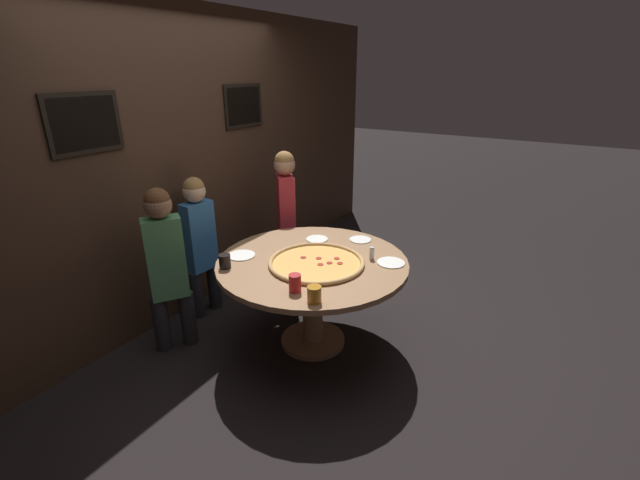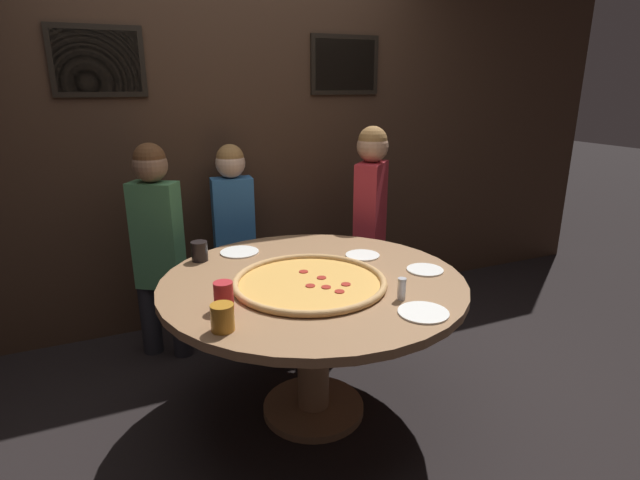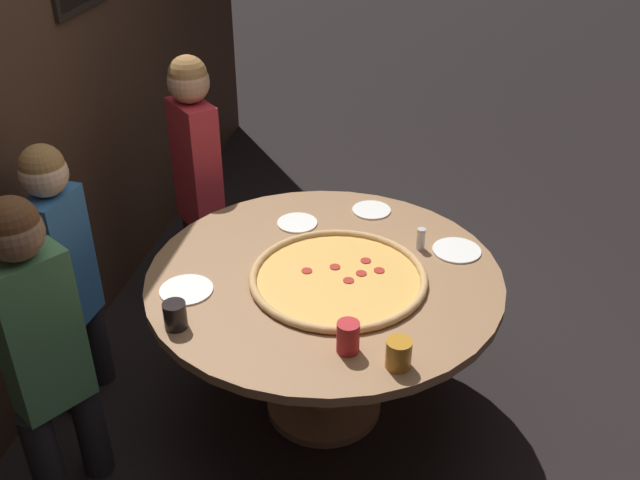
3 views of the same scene
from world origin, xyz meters
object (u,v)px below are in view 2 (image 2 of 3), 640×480
object	(u,v)px
drink_cup_near_right	(224,296)
condiment_shaker	(402,289)
white_plate_left_side	(425,270)
drink_cup_front_edge	(200,251)
diner_side_left	(370,216)
giant_pizza	(310,282)
white_plate_near_front	(363,255)
drink_cup_near_left	(222,317)
white_plate_far_back	(423,313)
dining_table	(313,306)
diner_centre_back	(234,228)
white_plate_right_side	(240,252)
diner_far_left	(158,240)

from	to	relation	value
drink_cup_near_right	condiment_shaker	size ratio (longest dim) A/B	1.23
drink_cup_near_right	white_plate_left_side	size ratio (longest dim) A/B	0.66
drink_cup_front_edge	diner_side_left	distance (m)	1.24
giant_pizza	white_plate_near_front	size ratio (longest dim) A/B	3.91
drink_cup_near_left	white_plate_left_side	distance (m)	1.09
white_plate_near_front	white_plate_far_back	xyz separation A→B (m)	(-0.11, -0.72, 0.00)
drink_cup_near_right	drink_cup_front_edge	xyz separation A→B (m)	(0.02, 0.63, -0.01)
giant_pizza	white_plate_far_back	distance (m)	0.56
white_plate_near_front	drink_cup_near_right	bearing A→B (deg)	-157.27
dining_table	drink_cup_near_right	xyz separation A→B (m)	(-0.47, -0.16, 0.21)
white_plate_near_front	diner_side_left	size ratio (longest dim) A/B	0.13
white_plate_near_front	diner_centre_back	size ratio (longest dim) A/B	0.14
white_plate_left_side	diner_centre_back	size ratio (longest dim) A/B	0.14
white_plate_near_front	white_plate_right_side	bearing A→B (deg)	151.41
drink_cup_near_right	diner_far_left	size ratio (longest dim) A/B	0.09
drink_cup_front_edge	white_plate_right_side	distance (m)	0.23
drink_cup_front_edge	white_plate_far_back	world-z (taller)	drink_cup_front_edge
white_plate_right_side	diner_centre_back	distance (m)	0.59
condiment_shaker	white_plate_right_side	bearing A→B (deg)	118.16
diner_centre_back	white_plate_right_side	bearing A→B (deg)	83.81
giant_pizza	drink_cup_front_edge	distance (m)	0.67
white_plate_right_side	white_plate_left_side	bearing A→B (deg)	-39.79
giant_pizza	drink_cup_front_edge	bearing A→B (deg)	126.65
drink_cup_near_left	white_plate_near_front	bearing A→B (deg)	30.85
drink_cup_near_left	diner_side_left	distance (m)	1.70
giant_pizza	condiment_shaker	xyz separation A→B (m)	(0.30, -0.31, 0.04)
white_plate_near_front	diner_centre_back	distance (m)	1.02
drink_cup_near_right	giant_pizza	bearing A→B (deg)	13.14
diner_centre_back	diner_side_left	bearing A→B (deg)	166.03
condiment_shaker	drink_cup_near_right	bearing A→B (deg)	163.66
drink_cup_near_right	white_plate_far_back	size ratio (longest dim) A/B	0.58
white_plate_right_side	diner_centre_back	xyz separation A→B (m)	(0.12, 0.58, -0.03)
dining_table	condiment_shaker	size ratio (longest dim) A/B	14.95
drink_cup_near_left	dining_table	bearing A→B (deg)	33.52
drink_cup_near_left	white_plate_left_side	bearing A→B (deg)	11.17
white_plate_far_back	diner_centre_back	xyz separation A→B (m)	(-0.36, 1.62, -0.03)
drink_cup_front_edge	white_plate_left_side	world-z (taller)	drink_cup_front_edge
giant_pizza	drink_cup_near_left	distance (m)	0.55
giant_pizza	white_plate_near_front	bearing A→B (deg)	31.27
white_plate_far_back	drink_cup_front_edge	bearing A→B (deg)	125.04
drink_cup_near_right	condiment_shaker	world-z (taller)	drink_cup_near_right
white_plate_far_back	drink_cup_near_left	bearing A→B (deg)	166.33
drink_cup_near_right	white_plate_near_front	distance (m)	0.91
white_plate_far_back	diner_far_left	bearing A→B (deg)	120.89
white_plate_far_back	diner_far_left	size ratio (longest dim) A/B	0.16
white_plate_near_front	drink_cup_front_edge	bearing A→B (deg)	160.83
drink_cup_front_edge	drink_cup_near_right	bearing A→B (deg)	-92.23
white_plate_left_side	white_plate_right_side	world-z (taller)	same
drink_cup_front_edge	diner_centre_back	world-z (taller)	diner_centre_back
white_plate_far_back	white_plate_right_side	bearing A→B (deg)	114.74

